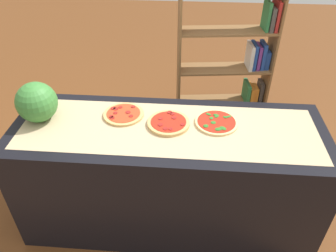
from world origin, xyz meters
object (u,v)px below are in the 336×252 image
Objects in this scene: pizza_pepperoni_1 at (169,123)px; watermelon at (37,102)px; bookshelf at (236,72)px; pizza_pepperoni_0 at (123,114)px; pizza_spinach_2 at (216,122)px.

pizza_pepperoni_1 is 1.04× the size of watermelon.
pizza_pepperoni_0 is at bearing -130.23° from bookshelf.
watermelon is (-0.88, -0.00, 0.12)m from pizza_pepperoni_1.
pizza_pepperoni_1 is at bearing -173.71° from pizza_spinach_2.
bookshelf is (0.90, 1.06, -0.19)m from pizza_pepperoni_0.
pizza_pepperoni_0 is 0.58m from watermelon.
pizza_pepperoni_1 is 0.99× the size of pizza_spinach_2.
bookshelf is at bearing 77.24° from pizza_spinach_2.
bookshelf reaches higher than pizza_pepperoni_1.
pizza_spinach_2 is 1.15m from bookshelf.
watermelon is at bearing -178.20° from pizza_spinach_2.
pizza_spinach_2 is at bearing -102.76° from bookshelf.
watermelon is at bearing -171.19° from pizza_pepperoni_0.
pizza_spinach_2 is (0.32, 0.04, -0.00)m from pizza_pepperoni_1.
bookshelf is (1.46, 1.15, -0.32)m from watermelon.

